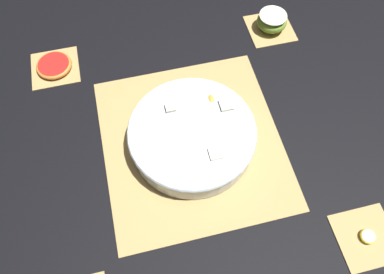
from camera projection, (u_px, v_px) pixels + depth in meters
ground_plane at (192, 143)px, 0.87m from camera, size 6.00×6.00×0.00m
bamboo_mat_center at (192, 142)px, 0.86m from camera, size 0.44×0.40×0.01m
coaster_mat_near_left at (366, 237)px, 0.76m from camera, size 0.12×0.12×0.01m
coaster_mat_near_right at (270, 28)px, 1.03m from camera, size 0.12×0.12×0.01m
coaster_mat_far_right at (55, 68)px, 0.97m from camera, size 0.12×0.12×0.01m
fruit_salad_bowl at (192, 135)px, 0.83m from camera, size 0.29×0.29×0.06m
apple_half at (272, 21)px, 1.01m from camera, size 0.08×0.08×0.04m
banana_coin_single at (368, 236)px, 0.75m from camera, size 0.03×0.03×0.01m
grapefruit_slice at (54, 65)px, 0.96m from camera, size 0.09×0.09×0.01m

